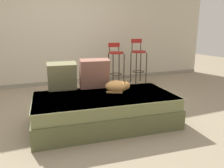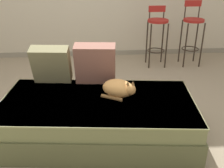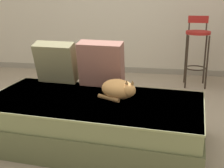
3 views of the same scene
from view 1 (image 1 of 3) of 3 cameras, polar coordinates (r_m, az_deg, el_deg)
ground_plane at (r=3.47m, az=-4.23°, el=-7.80°), size 16.00×16.00×0.00m
wall_back_panel at (r=5.41m, az=-12.30°, el=13.79°), size 8.00×0.10×2.60m
wall_baseboard_trim at (r=5.50m, az=-11.53°, el=0.62°), size 8.00×0.02×0.09m
couch at (r=3.04m, az=-1.90°, el=-6.64°), size 2.00×1.17×0.42m
throw_pillow_corner at (r=3.22m, az=-12.90°, el=1.97°), size 0.43×0.29×0.43m
throw_pillow_middle at (r=3.28m, az=-4.57°, el=2.72°), size 0.45×0.27×0.45m
cat at (r=3.09m, az=1.42°, el=-0.65°), size 0.40×0.36×0.20m
bar_stool_near_window at (r=5.14m, az=1.04°, el=6.55°), size 0.34×0.34×0.99m
bar_stool_by_doorway at (r=5.41m, az=6.92°, el=6.95°), size 0.34×0.34×1.07m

